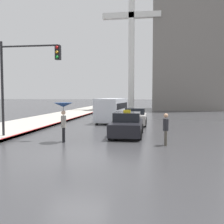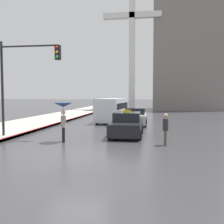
% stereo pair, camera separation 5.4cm
% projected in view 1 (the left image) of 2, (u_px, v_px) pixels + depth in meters
% --- Properties ---
extents(ground_plane, '(300.00, 300.00, 0.00)m').
position_uv_depth(ground_plane, '(77.00, 156.00, 10.72)').
color(ground_plane, '#38383A').
extents(taxi, '(1.91, 4.26, 1.60)m').
position_uv_depth(taxi, '(127.00, 125.00, 16.12)').
color(taxi, black).
rests_on(taxi, ground_plane).
extents(sedan_red, '(1.91, 4.06, 1.43)m').
position_uv_depth(sedan_red, '(135.00, 117.00, 22.03)').
color(sedan_red, '#B7B2AD').
rests_on(sedan_red, ground_plane).
extents(ambulance_van, '(2.46, 5.40, 2.19)m').
position_uv_depth(ambulance_van, '(112.00, 109.00, 24.22)').
color(ambulance_van, silver).
rests_on(ambulance_van, ground_plane).
extents(pedestrian_with_umbrella, '(1.00, 1.00, 2.10)m').
position_uv_depth(pedestrian_with_umbrella, '(63.00, 111.00, 13.81)').
color(pedestrian_with_umbrella, black).
rests_on(pedestrian_with_umbrella, ground_plane).
extents(pedestrian_man, '(0.28, 0.43, 1.60)m').
position_uv_depth(pedestrian_man, '(166.00, 127.00, 12.96)').
color(pedestrian_man, '#4C473D').
rests_on(pedestrian_man, ground_plane).
extents(traffic_light, '(3.57, 0.38, 5.55)m').
position_uv_depth(traffic_light, '(25.00, 71.00, 14.75)').
color(traffic_light, black).
rests_on(traffic_light, ground_plane).
extents(building_tower_near, '(11.59, 9.19, 31.22)m').
position_uv_depth(building_tower_near, '(187.00, 19.00, 45.12)').
color(building_tower_near, gray).
rests_on(building_tower_near, ground_plane).
extents(monument_cross, '(9.37, 0.90, 21.30)m').
position_uv_depth(monument_cross, '(131.00, 36.00, 42.32)').
color(monument_cross, white).
rests_on(monument_cross, ground_plane).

